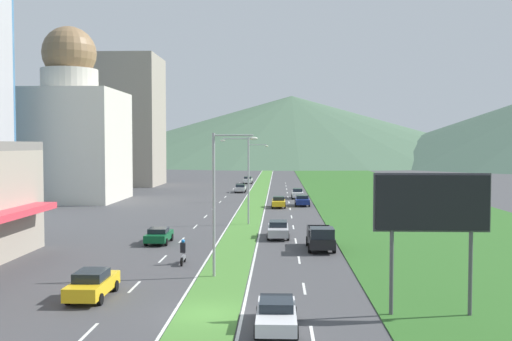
{
  "coord_description": "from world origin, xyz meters",
  "views": [
    {
      "loc": [
        3.57,
        -28.68,
        8.59
      ],
      "look_at": [
        0.7,
        44.75,
        5.25
      ],
      "focal_mm": 40.7,
      "sensor_mm": 36.0,
      "label": 1
    }
  ],
  "objects_px": {
    "street_lamp_far": "(251,168)",
    "car_5": "(240,188)",
    "billboard_roadside": "(432,209)",
    "car_0": "(159,235)",
    "car_3": "(278,229)",
    "car_8": "(92,284)",
    "car_2": "(279,202)",
    "street_lamp_near": "(219,195)",
    "street_lamp_mid": "(245,174)",
    "pickup_truck_1": "(321,238)",
    "car_6": "(297,193)",
    "motorcycle_rider": "(183,254)",
    "car_7": "(248,180)",
    "car_1": "(302,200)",
    "car_4": "(276,313)"
  },
  "relations": [
    {
      "from": "billboard_roadside",
      "to": "car_2",
      "type": "bearing_deg",
      "value": 98.73
    },
    {
      "from": "street_lamp_far",
      "to": "motorcycle_rider",
      "type": "xyz_separation_m",
      "value": [
        -2.73,
        -44.94,
        -4.28
      ]
    },
    {
      "from": "billboard_roadside",
      "to": "car_6",
      "type": "relative_size",
      "value": 1.55
    },
    {
      "from": "street_lamp_near",
      "to": "street_lamp_mid",
      "type": "distance_m",
      "value": 24.45
    },
    {
      "from": "street_lamp_mid",
      "to": "car_5",
      "type": "bearing_deg",
      "value": 94.49
    },
    {
      "from": "pickup_truck_1",
      "to": "car_6",
      "type": "bearing_deg",
      "value": -179.44
    },
    {
      "from": "car_8",
      "to": "car_7",
      "type": "bearing_deg",
      "value": -2.22
    },
    {
      "from": "street_lamp_mid",
      "to": "car_8",
      "type": "height_order",
      "value": "street_lamp_mid"
    },
    {
      "from": "billboard_roadside",
      "to": "car_4",
      "type": "relative_size",
      "value": 1.52
    },
    {
      "from": "car_0",
      "to": "pickup_truck_1",
      "type": "distance_m",
      "value": 14.05
    },
    {
      "from": "car_5",
      "to": "street_lamp_mid",
      "type": "bearing_deg",
      "value": -175.51
    },
    {
      "from": "billboard_roadside",
      "to": "car_0",
      "type": "xyz_separation_m",
      "value": [
        -17.97,
        20.59,
        -4.69
      ]
    },
    {
      "from": "street_lamp_near",
      "to": "pickup_truck_1",
      "type": "bearing_deg",
      "value": 53.57
    },
    {
      "from": "car_5",
      "to": "motorcycle_rider",
      "type": "relative_size",
      "value": 2.16
    },
    {
      "from": "street_lamp_near",
      "to": "car_0",
      "type": "distance_m",
      "value": 14.86
    },
    {
      "from": "car_1",
      "to": "motorcycle_rider",
      "type": "xyz_separation_m",
      "value": [
        -10.13,
        -39.77,
        -0.01
      ]
    },
    {
      "from": "street_lamp_mid",
      "to": "billboard_roadside",
      "type": "relative_size",
      "value": 1.3
    },
    {
      "from": "car_1",
      "to": "car_4",
      "type": "relative_size",
      "value": 0.88
    },
    {
      "from": "billboard_roadside",
      "to": "car_2",
      "type": "height_order",
      "value": "billboard_roadside"
    },
    {
      "from": "car_8",
      "to": "motorcycle_rider",
      "type": "distance_m",
      "value": 9.93
    },
    {
      "from": "car_2",
      "to": "motorcycle_rider",
      "type": "relative_size",
      "value": 2.15
    },
    {
      "from": "street_lamp_near",
      "to": "car_3",
      "type": "bearing_deg",
      "value": 76.55
    },
    {
      "from": "car_5",
      "to": "car_8",
      "type": "distance_m",
      "value": 71.33
    },
    {
      "from": "street_lamp_near",
      "to": "car_7",
      "type": "bearing_deg",
      "value": 91.85
    },
    {
      "from": "street_lamp_mid",
      "to": "street_lamp_far",
      "type": "distance_m",
      "value": 24.43
    },
    {
      "from": "car_2",
      "to": "car_6",
      "type": "bearing_deg",
      "value": 167.49
    },
    {
      "from": "billboard_roadside",
      "to": "motorcycle_rider",
      "type": "distance_m",
      "value": 19.33
    },
    {
      "from": "billboard_roadside",
      "to": "car_7",
      "type": "bearing_deg",
      "value": 98.38
    },
    {
      "from": "car_0",
      "to": "street_lamp_mid",
      "type": "bearing_deg",
      "value": -29.77
    },
    {
      "from": "street_lamp_far",
      "to": "car_1",
      "type": "height_order",
      "value": "street_lamp_far"
    },
    {
      "from": "car_3",
      "to": "car_8",
      "type": "xyz_separation_m",
      "value": [
        -10.35,
        -21.29,
        0.01
      ]
    },
    {
      "from": "car_0",
      "to": "car_3",
      "type": "xyz_separation_m",
      "value": [
        10.33,
        3.42,
        0.07
      ]
    },
    {
      "from": "street_lamp_mid",
      "to": "billboard_roadside",
      "type": "bearing_deg",
      "value": -71.06
    },
    {
      "from": "car_1",
      "to": "car_6",
      "type": "height_order",
      "value": "car_6"
    },
    {
      "from": "billboard_roadside",
      "to": "car_0",
      "type": "distance_m",
      "value": 27.73
    },
    {
      "from": "street_lamp_mid",
      "to": "car_8",
      "type": "relative_size",
      "value": 1.97
    },
    {
      "from": "car_1",
      "to": "car_5",
      "type": "bearing_deg",
      "value": -155.52
    },
    {
      "from": "street_lamp_near",
      "to": "car_8",
      "type": "relative_size",
      "value": 1.97
    },
    {
      "from": "car_5",
      "to": "car_6",
      "type": "bearing_deg",
      "value": -138.57
    },
    {
      "from": "street_lamp_near",
      "to": "car_3",
      "type": "distance_m",
      "value": 17.02
    },
    {
      "from": "street_lamp_far",
      "to": "car_4",
      "type": "bearing_deg",
      "value": -86.14
    },
    {
      "from": "street_lamp_far",
      "to": "street_lamp_near",
      "type": "bearing_deg",
      "value": -89.72
    },
    {
      "from": "car_7",
      "to": "pickup_truck_1",
      "type": "height_order",
      "value": "pickup_truck_1"
    },
    {
      "from": "pickup_truck_1",
      "to": "car_2",
      "type": "bearing_deg",
      "value": -173.81
    },
    {
      "from": "street_lamp_near",
      "to": "car_4",
      "type": "distance_m",
      "value": 11.92
    },
    {
      "from": "car_0",
      "to": "car_5",
      "type": "distance_m",
      "value": 53.49
    },
    {
      "from": "car_5",
      "to": "car_8",
      "type": "bearing_deg",
      "value": 177.12
    },
    {
      "from": "billboard_roadside",
      "to": "car_0",
      "type": "relative_size",
      "value": 1.73
    },
    {
      "from": "street_lamp_far",
      "to": "car_5",
      "type": "relative_size",
      "value": 2.0
    },
    {
      "from": "car_0",
      "to": "car_5",
      "type": "bearing_deg",
      "value": -3.82
    }
  ]
}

